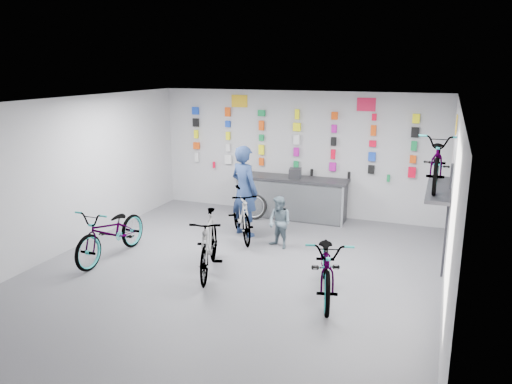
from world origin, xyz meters
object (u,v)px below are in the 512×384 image
at_px(counter, 291,198).
at_px(bike_service, 241,214).
at_px(bike_right, 327,264).
at_px(customer, 280,222).
at_px(bike_center, 209,244).
at_px(bike_left, 112,232).
at_px(clerk, 244,191).

bearing_deg(counter, bike_service, -107.41).
distance_m(bike_right, customer, 2.26).
bearing_deg(bike_center, bike_left, 162.37).
xyz_separation_m(clerk, customer, (0.96, -0.49, -0.45)).
bearing_deg(clerk, customer, 178.31).
bearing_deg(counter, bike_center, -95.87).
relative_size(bike_service, customer, 1.70).
relative_size(bike_center, bike_service, 1.02).
bearing_deg(bike_center, bike_right, -21.20).
bearing_deg(counter, customer, -79.34).
bearing_deg(bike_right, counter, 100.33).
xyz_separation_m(counter, bike_center, (-0.38, -3.68, 0.06)).
distance_m(bike_left, clerk, 2.87).
bearing_deg(bike_center, counter, 66.35).
distance_m(counter, bike_service, 1.85).
height_order(bike_left, bike_right, bike_right).
bearing_deg(bike_right, bike_center, 162.05).
height_order(clerk, customer, clerk).
bearing_deg(clerk, bike_service, 121.23).
relative_size(bike_left, bike_center, 1.08).
bearing_deg(customer, bike_center, -90.73).
xyz_separation_m(bike_right, clerk, (-2.34, 2.28, 0.45)).
bearing_deg(bike_service, bike_left, -167.40).
xyz_separation_m(counter, customer, (0.38, -2.02, 0.04)).
relative_size(bike_right, clerk, 1.03).
height_order(bike_service, clerk, clerk).
xyz_separation_m(bike_center, bike_right, (2.14, -0.13, -0.02)).
height_order(bike_right, customer, bike_right).
bearing_deg(bike_left, clerk, 50.54).
bearing_deg(customer, bike_service, -171.38).
xyz_separation_m(bike_left, bike_service, (1.86, 1.92, 0.02)).
distance_m(bike_center, clerk, 2.20).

